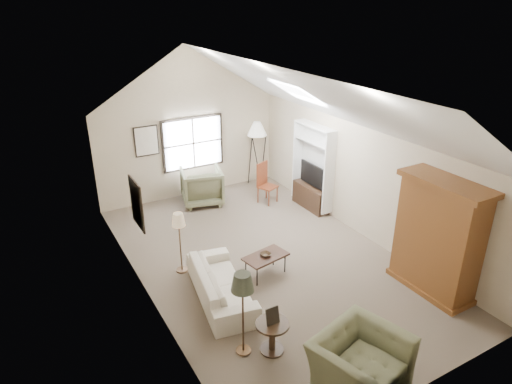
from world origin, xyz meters
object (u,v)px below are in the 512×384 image
sofa (221,284)px  armchair_far (202,186)px  armoire (438,237)px  side_chair (268,183)px  coffee_table (266,265)px  armchair_near (360,363)px  side_table (272,337)px

sofa → armchair_far: (1.37, 3.98, 0.17)m
armoire → side_chair: armoire is taller
armoire → coffee_table: (-2.47, 1.92, -0.88)m
armchair_near → armchair_far: armchair_far is taller
sofa → side_table: (0.10, -1.60, -0.04)m
armoire → armchair_far: armoire is taller
armoire → armchair_near: (-2.75, -1.11, -0.70)m
coffee_table → armoire: bearing=-37.9°
coffee_table → side_chair: (1.81, 2.92, 0.32)m
sofa → side_table: sofa is taller
armchair_far → sofa: bearing=85.7°
side_table → armoire: bearing=-1.4°
armoire → side_table: bearing=178.6°
armoire → sofa: (-3.55, 1.69, -0.79)m
armchair_near → side_table: 1.39m
armchair_near → armchair_far: size_ratio=1.19×
armchair_far → side_table: size_ratio=2.00×
side_table → armchair_near: bearing=-59.8°
armchair_far → side_chair: size_ratio=0.97×
sofa → armchair_near: bearing=-154.2°
armchair_near → coffee_table: (0.28, 3.03, -0.18)m
armchair_far → side_table: 5.73m
sofa → side_chair: side_chair is taller
sofa → coffee_table: bearing=-67.8°
armchair_near → side_table: bearing=105.2°
sofa → coffee_table: sofa is taller
sofa → armchair_far: armchair_far is taller
armchair_far → side_chair: side_chair is taller
side_table → side_chair: bearing=59.6°
armchair_near → armchair_far: bearing=70.1°
side_chair → armchair_far: bearing=130.2°
coffee_table → side_chair: bearing=58.2°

